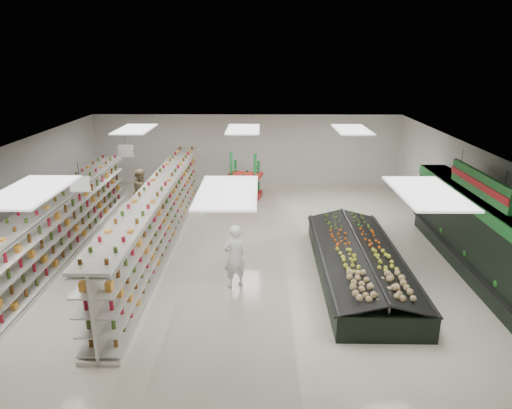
{
  "coord_description": "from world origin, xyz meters",
  "views": [
    {
      "loc": [
        0.68,
        -12.78,
        5.8
      ],
      "look_at": [
        0.52,
        0.73,
        1.33
      ],
      "focal_mm": 32.0,
      "sensor_mm": 36.0,
      "label": 1
    }
  ],
  "objects_px": {
    "gondola_left": "(60,228)",
    "shopper_main": "(234,256)",
    "produce_island": "(359,262)",
    "shopper_background": "(142,191)",
    "gondola_center": "(160,219)",
    "soda_endcap": "(245,177)"
  },
  "relations": [
    {
      "from": "gondola_left",
      "to": "shopper_background",
      "type": "relative_size",
      "value": 6.31
    },
    {
      "from": "soda_endcap",
      "to": "shopper_background",
      "type": "relative_size",
      "value": 1.03
    },
    {
      "from": "gondola_left",
      "to": "shopper_background",
      "type": "bearing_deg",
      "value": 68.36
    },
    {
      "from": "produce_island",
      "to": "shopper_background",
      "type": "xyz_separation_m",
      "value": [
        -7.18,
        5.12,
        0.44
      ]
    },
    {
      "from": "gondola_center",
      "to": "shopper_background",
      "type": "bearing_deg",
      "value": 113.08
    },
    {
      "from": "gondola_center",
      "to": "gondola_left",
      "type": "bearing_deg",
      "value": -167.07
    },
    {
      "from": "produce_island",
      "to": "shopper_background",
      "type": "relative_size",
      "value": 3.62
    },
    {
      "from": "soda_endcap",
      "to": "shopper_main",
      "type": "relative_size",
      "value": 1.04
    },
    {
      "from": "produce_island",
      "to": "shopper_main",
      "type": "xyz_separation_m",
      "value": [
        -3.35,
        -0.62,
        0.43
      ]
    },
    {
      "from": "gondola_center",
      "to": "shopper_main",
      "type": "height_order",
      "value": "gondola_center"
    },
    {
      "from": "gondola_center",
      "to": "soda_endcap",
      "type": "distance_m",
      "value": 5.88
    },
    {
      "from": "gondola_left",
      "to": "shopper_main",
      "type": "bearing_deg",
      "value": -20.36
    },
    {
      "from": "shopper_background",
      "to": "produce_island",
      "type": "bearing_deg",
      "value": -138.92
    },
    {
      "from": "soda_endcap",
      "to": "shopper_background",
      "type": "bearing_deg",
      "value": -151.01
    },
    {
      "from": "gondola_left",
      "to": "produce_island",
      "type": "relative_size",
      "value": 1.74
    },
    {
      "from": "gondola_left",
      "to": "gondola_center",
      "type": "bearing_deg",
      "value": 11.99
    },
    {
      "from": "gondola_center",
      "to": "soda_endcap",
      "type": "bearing_deg",
      "value": 65.39
    },
    {
      "from": "gondola_left",
      "to": "soda_endcap",
      "type": "distance_m",
      "value": 7.99
    },
    {
      "from": "gondola_left",
      "to": "shopper_main",
      "type": "height_order",
      "value": "gondola_left"
    },
    {
      "from": "gondola_left",
      "to": "gondola_center",
      "type": "distance_m",
      "value": 2.91
    },
    {
      "from": "gondola_left",
      "to": "soda_endcap",
      "type": "height_order",
      "value": "gondola_left"
    },
    {
      "from": "shopper_main",
      "to": "gondola_center",
      "type": "bearing_deg",
      "value": -78.75
    }
  ]
}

